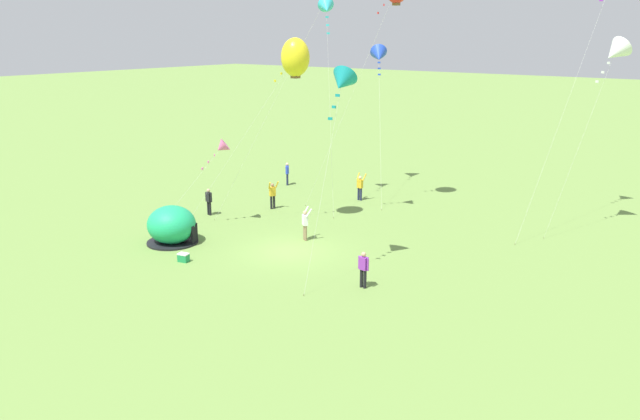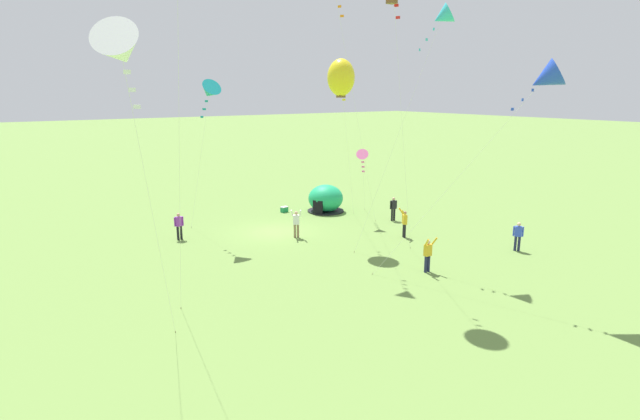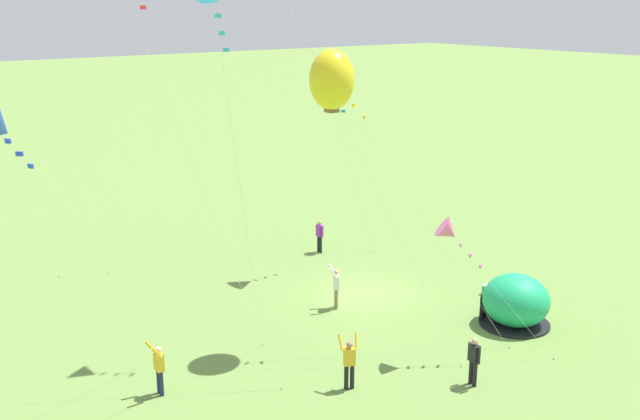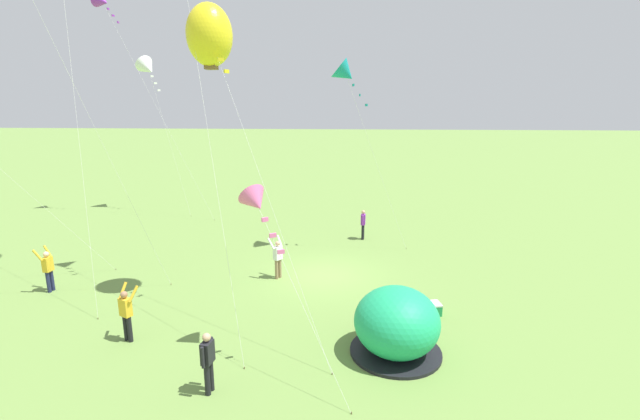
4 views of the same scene
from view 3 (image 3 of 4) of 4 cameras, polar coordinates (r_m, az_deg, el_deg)
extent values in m
plane|color=olive|center=(33.51, 3.45, -6.38)|extent=(300.00, 300.00, 0.00)
ellipsoid|color=#1EAD6B|center=(31.01, 14.70, -6.67)|extent=(2.70, 2.60, 2.10)
cylinder|color=black|center=(31.40, 14.57, -8.36)|extent=(2.81, 2.81, 0.10)
cube|color=black|center=(31.44, 12.35, -7.18)|extent=(0.48, 0.76, 1.10)
cube|color=#1E8C4C|center=(34.12, 12.77, -6.01)|extent=(0.59, 0.47, 0.38)
cube|color=white|center=(34.04, 12.79, -5.66)|extent=(0.60, 0.48, 0.06)
cylinder|color=#8C7251|center=(31.73, 1.25, -6.80)|extent=(0.15, 0.15, 0.88)
cylinder|color=#8C7251|center=(31.91, 1.23, -6.67)|extent=(0.15, 0.15, 0.88)
cube|color=white|center=(31.54, 1.25, -5.49)|extent=(0.45, 0.41, 0.60)
sphere|color=tan|center=(31.39, 1.25, -4.76)|extent=(0.22, 0.22, 0.22)
cylinder|color=white|center=(31.12, 1.00, -4.88)|extent=(0.24, 0.38, 0.50)
cylinder|color=white|center=(31.62, 0.95, -4.54)|extent=(0.33, 0.34, 0.50)
cylinder|color=black|center=(25.60, 2.02, -12.60)|extent=(0.15, 0.15, 0.88)
cylinder|color=black|center=(25.64, 2.46, -12.55)|extent=(0.15, 0.15, 0.88)
cube|color=gold|center=(25.28, 2.26, -11.10)|extent=(0.38, 0.45, 0.60)
sphere|color=#9E7051|center=(25.09, 2.27, -10.22)|extent=(0.22, 0.22, 0.22)
cylinder|color=gold|center=(25.15, 1.60, -10.06)|extent=(0.39, 0.19, 0.50)
cylinder|color=gold|center=(25.26, 2.79, -9.96)|extent=(0.36, 0.29, 0.50)
cylinder|color=black|center=(26.40, 11.43, -11.99)|extent=(0.15, 0.15, 0.88)
cylinder|color=black|center=(26.27, 11.72, -12.16)|extent=(0.15, 0.15, 0.88)
cube|color=black|center=(26.00, 11.66, -10.63)|extent=(0.41, 0.29, 0.60)
sphere|color=tan|center=(25.82, 11.72, -9.77)|extent=(0.22, 0.22, 0.22)
cylinder|color=black|center=(26.17, 11.31, -10.43)|extent=(0.09, 0.09, 0.58)
cylinder|color=black|center=(25.83, 12.02, -10.83)|extent=(0.09, 0.09, 0.58)
cylinder|color=black|center=(38.57, 0.04, -2.67)|extent=(0.15, 0.15, 0.88)
cylinder|color=black|center=(38.73, -0.11, -2.59)|extent=(0.15, 0.15, 0.88)
cube|color=purple|center=(38.43, -0.03, -1.58)|extent=(0.40, 0.28, 0.60)
sphere|color=tan|center=(38.30, -0.03, -0.96)|extent=(0.22, 0.22, 0.22)
cylinder|color=purple|center=(38.22, 0.16, -1.67)|extent=(0.09, 0.09, 0.58)
cylinder|color=purple|center=(38.63, -0.22, -1.48)|extent=(0.09, 0.09, 0.58)
cylinder|color=#1E2347|center=(25.73, -12.00, -12.80)|extent=(0.15, 0.15, 0.88)
cylinder|color=#1E2347|center=(25.90, -12.17, -12.61)|extent=(0.15, 0.15, 0.88)
cube|color=gold|center=(25.48, -12.18, -11.24)|extent=(0.39, 0.26, 0.60)
sphere|color=beige|center=(25.29, -12.24, -10.36)|extent=(0.22, 0.22, 0.22)
cylinder|color=gold|center=(25.01, -12.34, -10.60)|extent=(0.13, 0.39, 0.50)
cylinder|color=gold|center=(25.46, -12.78, -10.14)|extent=(0.17, 0.39, 0.50)
cylinder|color=silver|center=(27.66, 13.69, -6.43)|extent=(2.73, 2.92, 4.73)
cylinder|color=brown|center=(28.92, 17.38, -10.78)|extent=(0.03, 0.03, 0.06)
cone|color=pink|center=(26.70, 9.77, -1.63)|extent=(1.27, 1.28, 1.02)
cube|color=pink|center=(26.86, 10.66, -2.59)|extent=(0.18, 0.18, 0.12)
cube|color=pink|center=(27.01, 11.40, -3.39)|extent=(0.16, 0.20, 0.12)
cube|color=pink|center=(27.17, 12.13, -4.18)|extent=(0.15, 0.20, 0.12)
cylinder|color=silver|center=(24.49, -9.19, 2.15)|extent=(4.78, 3.00, 13.84)
cylinder|color=brown|center=(25.76, -2.96, -13.46)|extent=(0.03, 0.03, 0.06)
cube|color=red|center=(24.78, -13.32, 14.79)|extent=(0.12, 0.21, 0.12)
cylinder|color=silver|center=(26.19, 3.28, 3.86)|extent=(6.62, 3.89, 14.43)
cylinder|color=brown|center=(27.60, 10.69, -11.63)|extent=(0.03, 0.03, 0.06)
cylinder|color=silver|center=(36.55, -22.75, 2.63)|extent=(1.86, 3.16, 10.18)
cylinder|color=brown|center=(37.43, -19.26, -4.82)|extent=(0.03, 0.03, 0.06)
cylinder|color=silver|center=(35.22, -22.87, 5.60)|extent=(1.74, 7.42, 14.31)
cylinder|color=brown|center=(37.19, -15.85, -4.66)|extent=(0.03, 0.03, 0.06)
cylinder|color=silver|center=(23.99, -16.74, -3.89)|extent=(4.10, 5.86, 9.60)
cylinder|color=brown|center=(28.55, -11.82, -10.72)|extent=(0.03, 0.03, 0.06)
cube|color=blue|center=(20.55, -22.69, 4.87)|extent=(0.21, 0.13, 0.12)
cube|color=blue|center=(20.89, -21.93, 3.99)|extent=(0.19, 0.18, 0.12)
cube|color=blue|center=(21.24, -21.19, 3.14)|extent=(0.21, 0.11, 0.12)
cylinder|color=silver|center=(27.46, 7.86, -0.61)|extent=(4.86, 4.73, 9.87)
cylinder|color=brown|center=(29.33, 14.22, -10.14)|extent=(0.03, 0.03, 0.06)
ellipsoid|color=yellow|center=(26.82, 0.91, 9.90)|extent=(1.61, 1.61, 2.15)
cube|color=brown|center=(26.93, 0.90, 7.76)|extent=(0.40, 0.40, 0.29)
cube|color=yellow|center=(26.81, 1.82, 8.87)|extent=(0.14, 0.21, 0.12)
cube|color=yellow|center=(26.81, 2.60, 7.98)|extent=(0.14, 0.21, 0.12)
cube|color=yellow|center=(26.83, 3.37, 7.10)|extent=(0.20, 0.15, 0.12)
cylinder|color=silver|center=(24.66, -6.01, 1.03)|extent=(2.90, 3.13, 12.73)
cylinder|color=brown|center=(28.78, -4.42, -10.20)|extent=(0.03, 0.03, 0.06)
cube|color=#33B7D1|center=(22.23, -7.77, 14.46)|extent=(0.17, 0.19, 0.12)
cube|color=#33B7D1|center=(22.55, -7.45, 13.23)|extent=(0.21, 0.15, 0.12)
cube|color=#33B7D1|center=(22.89, -7.15, 12.03)|extent=(0.19, 0.17, 0.12)
cylinder|color=silver|center=(36.56, 2.46, 2.95)|extent=(0.42, 3.39, 9.07)
cylinder|color=brown|center=(38.97, 4.13, -3.15)|extent=(0.03, 0.03, 0.06)
cone|color=teal|center=(34.64, 0.54, 9.86)|extent=(1.33, 1.53, 1.45)
cube|color=teal|center=(34.98, 1.02, 8.99)|extent=(0.21, 0.12, 0.12)
cube|color=teal|center=(35.27, 1.41, 8.26)|extent=(0.20, 0.08, 0.12)
cube|color=teal|center=(35.57, 1.79, 7.54)|extent=(0.21, 0.14, 0.12)
camera|label=1|loc=(62.09, 9.11, 14.16)|focal=35.00mm
camera|label=2|loc=(40.22, -47.97, 5.58)|focal=28.00mm
camera|label=4|loc=(22.89, 37.65, -0.91)|focal=24.00mm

